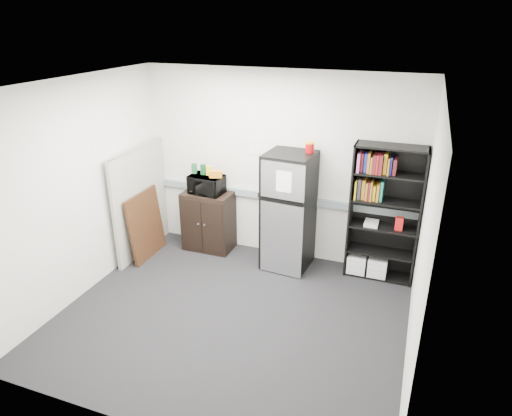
# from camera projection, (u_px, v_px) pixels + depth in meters

# --- Properties ---
(floor) EXTENTS (4.00, 4.00, 0.00)m
(floor) POSITION_uv_depth(u_px,v_px,m) (232.00, 316.00, 5.47)
(floor) COLOR black
(floor) RESTS_ON ground
(wall_back) EXTENTS (4.00, 0.02, 2.70)m
(wall_back) POSITION_uv_depth(u_px,v_px,m) (278.00, 167.00, 6.46)
(wall_back) COLOR silver
(wall_back) RESTS_ON floor
(wall_right) EXTENTS (0.02, 3.50, 2.70)m
(wall_right) POSITION_uv_depth(u_px,v_px,m) (423.00, 242.00, 4.31)
(wall_right) COLOR silver
(wall_right) RESTS_ON floor
(wall_left) EXTENTS (0.02, 3.50, 2.70)m
(wall_left) POSITION_uv_depth(u_px,v_px,m) (79.00, 191.00, 5.59)
(wall_left) COLOR silver
(wall_left) RESTS_ON floor
(ceiling) EXTENTS (4.00, 3.50, 0.02)m
(ceiling) POSITION_uv_depth(u_px,v_px,m) (226.00, 86.00, 4.42)
(ceiling) COLOR white
(ceiling) RESTS_ON wall_back
(electrical_raceway) EXTENTS (3.92, 0.05, 0.10)m
(electrical_raceway) POSITION_uv_depth(u_px,v_px,m) (277.00, 197.00, 6.61)
(electrical_raceway) COLOR gray
(electrical_raceway) RESTS_ON wall_back
(wall_note) EXTENTS (0.14, 0.00, 0.10)m
(wall_note) POSITION_uv_depth(u_px,v_px,m) (255.00, 151.00, 6.49)
(wall_note) COLOR white
(wall_note) RESTS_ON wall_back
(bookshelf) EXTENTS (0.90, 0.34, 1.85)m
(bookshelf) POSITION_uv_depth(u_px,v_px,m) (383.00, 211.00, 5.97)
(bookshelf) COLOR black
(bookshelf) RESTS_ON floor
(cubicle_partition) EXTENTS (0.06, 1.30, 1.62)m
(cubicle_partition) POSITION_uv_depth(u_px,v_px,m) (140.00, 201.00, 6.70)
(cubicle_partition) COLOR gray
(cubicle_partition) RESTS_ON floor
(cabinet) EXTENTS (0.73, 0.49, 0.91)m
(cabinet) POSITION_uv_depth(u_px,v_px,m) (209.00, 221.00, 6.92)
(cabinet) COLOR black
(cabinet) RESTS_ON floor
(microwave) EXTENTS (0.51, 0.37, 0.27)m
(microwave) POSITION_uv_depth(u_px,v_px,m) (206.00, 184.00, 6.67)
(microwave) COLOR black
(microwave) RESTS_ON cabinet
(snack_box_a) EXTENTS (0.08, 0.06, 0.15)m
(snack_box_a) POSITION_uv_depth(u_px,v_px,m) (194.00, 168.00, 6.69)
(snack_box_a) COLOR #17522A
(snack_box_a) RESTS_ON microwave
(snack_box_b) EXTENTS (0.07, 0.06, 0.15)m
(snack_box_b) POSITION_uv_depth(u_px,v_px,m) (203.00, 170.00, 6.64)
(snack_box_b) COLOR #0D3B1C
(snack_box_b) RESTS_ON microwave
(snack_box_c) EXTENTS (0.07, 0.05, 0.14)m
(snack_box_c) POSITION_uv_depth(u_px,v_px,m) (209.00, 171.00, 6.61)
(snack_box_c) COLOR yellow
(snack_box_c) RESTS_ON microwave
(snack_bag) EXTENTS (0.20, 0.16, 0.10)m
(snack_bag) POSITION_uv_depth(u_px,v_px,m) (216.00, 174.00, 6.54)
(snack_bag) COLOR orange
(snack_bag) RESTS_ON microwave
(refrigerator) EXTENTS (0.68, 0.70, 1.66)m
(refrigerator) POSITION_uv_depth(u_px,v_px,m) (288.00, 212.00, 6.30)
(refrigerator) COLOR black
(refrigerator) RESTS_ON floor
(coffee_can) EXTENTS (0.12, 0.12, 0.16)m
(coffee_can) POSITION_uv_depth(u_px,v_px,m) (310.00, 146.00, 5.98)
(coffee_can) COLOR #9C0708
(coffee_can) RESTS_ON refrigerator
(framed_poster) EXTENTS (0.15, 0.77, 0.99)m
(framed_poster) POSITION_uv_depth(u_px,v_px,m) (146.00, 225.00, 6.68)
(framed_poster) COLOR black
(framed_poster) RESTS_ON floor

